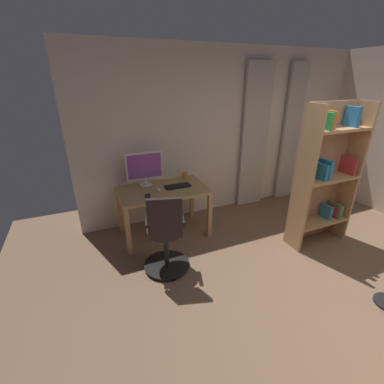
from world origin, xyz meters
TOP-DOWN VIEW (x-y plane):
  - ground_plane at (0.00, 0.00)m, footprint 6.98×6.98m
  - back_room_partition at (0.00, -2.68)m, footprint 4.90×0.10m
  - curtain_left_panel at (-1.28, -2.57)m, footprint 0.36×0.06m
  - curtain_right_panel at (-0.49, -2.57)m, footprint 0.50×0.06m
  - desk at (1.29, -2.16)m, footprint 1.25×0.74m
  - office_chair at (1.52, -1.35)m, footprint 0.56×0.56m
  - computer_monitor at (1.47, -2.42)m, footprint 0.53×0.18m
  - computer_keyboard at (1.07, -2.15)m, footprint 0.37×0.15m
  - computer_mouse at (1.37, -2.12)m, footprint 0.06×0.10m
  - cell_phone_face_up at (1.55, -2.00)m, footprint 0.10×0.16m
  - mug_tea at (0.84, -2.45)m, footprint 0.12×0.08m
  - bookshelf at (-0.66, -1.20)m, footprint 0.88×0.30m

SIDE VIEW (x-z plane):
  - ground_plane at x=0.00m, z-range 0.00..0.00m
  - office_chair at x=1.52m, z-range -0.04..1.00m
  - desk at x=1.29m, z-range 0.27..1.00m
  - cell_phone_face_up at x=1.55m, z-range 0.73..0.74m
  - computer_keyboard at x=1.07m, z-range 0.73..0.75m
  - computer_mouse at x=1.37m, z-range 0.73..0.76m
  - mug_tea at x=0.84m, z-range 0.73..0.82m
  - bookshelf at x=-0.66m, z-range 0.02..1.94m
  - computer_monitor at x=1.47m, z-range 0.76..1.24m
  - curtain_left_panel at x=-1.28m, z-range 0.00..2.41m
  - curtain_right_panel at x=-0.49m, z-range 0.00..2.41m
  - back_room_partition at x=0.00m, z-range 0.00..2.63m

